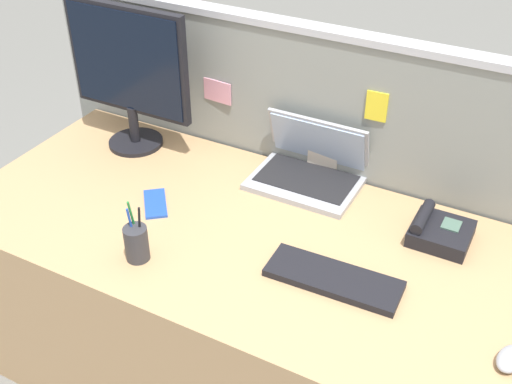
{
  "coord_description": "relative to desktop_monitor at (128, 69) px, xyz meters",
  "views": [
    {
      "loc": [
        0.74,
        -1.33,
        1.92
      ],
      "look_at": [
        0.0,
        0.05,
        0.82
      ],
      "focal_mm": 44.32,
      "sensor_mm": 36.0,
      "label": 1
    }
  ],
  "objects": [
    {
      "name": "ground_plane",
      "position": [
        0.63,
        -0.28,
        -1.0
      ],
      "size": [
        10.0,
        10.0,
        0.0
      ],
      "primitive_type": "plane",
      "color": "slate"
    },
    {
      "name": "desk",
      "position": [
        0.63,
        -0.28,
        -0.65
      ],
      "size": [
        1.9,
        0.84,
        0.7
      ],
      "primitive_type": "cube",
      "color": "tan",
      "rests_on": "ground_plane"
    },
    {
      "name": "cubicle_divider",
      "position": [
        0.63,
        0.18,
        -0.39
      ],
      "size": [
        2.08,
        0.08,
        1.21
      ],
      "color": "gray",
      "rests_on": "ground_plane"
    },
    {
      "name": "desktop_monitor",
      "position": [
        0.0,
        0.0,
        0.0
      ],
      "size": [
        0.48,
        0.2,
        0.53
      ],
      "color": "black",
      "rests_on": "desk"
    },
    {
      "name": "laptop",
      "position": [
        0.68,
        0.08,
        -0.25
      ],
      "size": [
        0.36,
        0.27,
        0.22
      ],
      "color": "#9EA0A8",
      "rests_on": "desk"
    },
    {
      "name": "desk_phone",
      "position": [
        1.15,
        -0.04,
        -0.27
      ],
      "size": [
        0.18,
        0.17,
        0.08
      ],
      "color": "black",
      "rests_on": "desk"
    },
    {
      "name": "keyboard_main",
      "position": [
        0.94,
        -0.36,
        -0.29
      ],
      "size": [
        0.38,
        0.15,
        0.02
      ],
      "primitive_type": "cube",
      "rotation": [
        0.0,
        0.0,
        0.04
      ],
      "color": "black",
      "rests_on": "desk"
    },
    {
      "name": "computer_mouse_right_hand",
      "position": [
        1.43,
        -0.43,
        -0.28
      ],
      "size": [
        0.08,
        0.11,
        0.03
      ],
      "primitive_type": "ellipsoid",
      "rotation": [
        0.0,
        0.0,
        -0.22
      ],
      "color": "#9EA0A8",
      "rests_on": "desk"
    },
    {
      "name": "pen_cup",
      "position": [
        0.4,
        -0.53,
        -0.24
      ],
      "size": [
        0.07,
        0.07,
        0.19
      ],
      "color": "#333338",
      "rests_on": "desk"
    },
    {
      "name": "cell_phone_blue_case",
      "position": [
        0.29,
        -0.29,
        -0.3
      ],
      "size": [
        0.15,
        0.16,
        0.01
      ],
      "primitive_type": "cube",
      "rotation": [
        0.0,
        0.0,
        0.68
      ],
      "color": "blue",
      "rests_on": "desk"
    }
  ]
}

